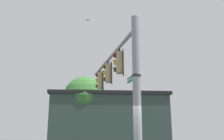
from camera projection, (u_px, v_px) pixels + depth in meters
signal_pole at (137, 91)px, 9.30m from camera, size 0.31×0.31×6.08m
mast_arm at (110, 58)px, 13.82m from camera, size 7.82×3.14×0.17m
traffic_light_nearest_pole at (119, 63)px, 11.84m from camera, size 0.54×0.49×1.31m
traffic_light_mid_inner at (108, 73)px, 13.94m from camera, size 0.54×0.49×1.31m
traffic_light_mid_outer at (100, 81)px, 16.03m from camera, size 0.54×0.49×1.31m
street_name_sign at (134, 77)px, 9.68m from camera, size 1.18×0.58×0.22m
bird_flying at (87, 20)px, 15.76m from camera, size 0.23×0.29×0.07m
storefront_building at (108, 121)px, 25.21m from camera, size 9.62×12.45×5.23m
tree_by_storefront at (85, 98)px, 24.06m from camera, size 4.18×4.18×6.86m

